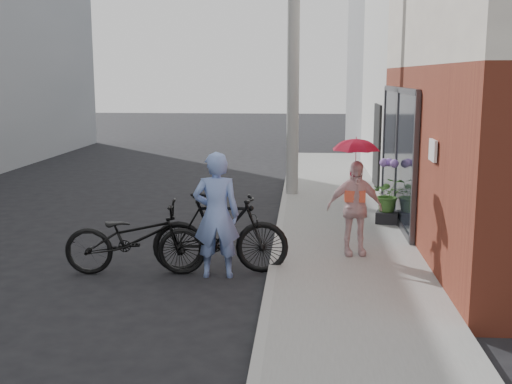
# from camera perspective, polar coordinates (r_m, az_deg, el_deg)

# --- Properties ---
(ground) EXTENTS (80.00, 80.00, 0.00)m
(ground) POSITION_cam_1_polar(r_m,az_deg,el_deg) (9.38, -4.33, -7.37)
(ground) COLOR black
(ground) RESTS_ON ground
(sidewalk) EXTENTS (2.20, 24.00, 0.12)m
(sidewalk) POSITION_cam_1_polar(r_m,az_deg,el_deg) (11.21, 7.93, -4.17)
(sidewalk) COLOR gray
(sidewalk) RESTS_ON ground
(curb) EXTENTS (0.12, 24.00, 0.12)m
(curb) POSITION_cam_1_polar(r_m,az_deg,el_deg) (11.19, 1.98, -4.10)
(curb) COLOR #9E9E99
(curb) RESTS_ON ground
(east_building_far) EXTENTS (8.00, 8.00, 7.00)m
(east_building_far) POSITION_cam_1_polar(r_m,az_deg,el_deg) (25.52, 17.87, 11.31)
(east_building_far) COLOR gray
(east_building_far) RESTS_ON ground
(utility_pole) EXTENTS (0.28, 0.28, 7.00)m
(utility_pole) POSITION_cam_1_polar(r_m,az_deg,el_deg) (14.85, 3.35, 12.83)
(utility_pole) COLOR #9E9E99
(utility_pole) RESTS_ON ground
(officer) EXTENTS (0.69, 0.48, 1.81)m
(officer) POSITION_cam_1_polar(r_m,az_deg,el_deg) (9.08, -3.54, -2.06)
(officer) COLOR #7893D6
(officer) RESTS_ON ground
(bike_left) EXTENTS (2.08, 0.86, 1.07)m
(bike_left) POSITION_cam_1_polar(r_m,az_deg,el_deg) (9.42, -10.69, -4.06)
(bike_left) COLOR black
(bike_left) RESTS_ON ground
(bike_right) EXTENTS (2.01, 0.68, 1.19)m
(bike_right) POSITION_cam_1_polar(r_m,az_deg,el_deg) (9.33, -3.19, -3.66)
(bike_right) COLOR black
(bike_right) RESTS_ON ground
(kimono_woman) EXTENTS (0.90, 0.48, 1.46)m
(kimono_woman) POSITION_cam_1_polar(r_m,az_deg,el_deg) (9.91, 8.74, -1.42)
(kimono_woman) COLOR beige
(kimono_woman) RESTS_ON sidewalk
(parasol) EXTENTS (0.70, 0.70, 0.61)m
(parasol) POSITION_cam_1_polar(r_m,az_deg,el_deg) (9.76, 8.90, 4.55)
(parasol) COLOR red
(parasol) RESTS_ON kimono_woman
(planter) EXTENTS (0.49, 0.49, 0.22)m
(planter) POSITION_cam_1_polar(r_m,az_deg,el_deg) (12.29, 11.62, -2.20)
(planter) COLOR black
(planter) RESTS_ON sidewalk
(potted_plant) EXTENTS (0.59, 0.51, 0.65)m
(potted_plant) POSITION_cam_1_polar(r_m,az_deg,el_deg) (12.20, 11.69, -0.20)
(potted_plant) COLOR #42712D
(potted_plant) RESTS_ON planter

